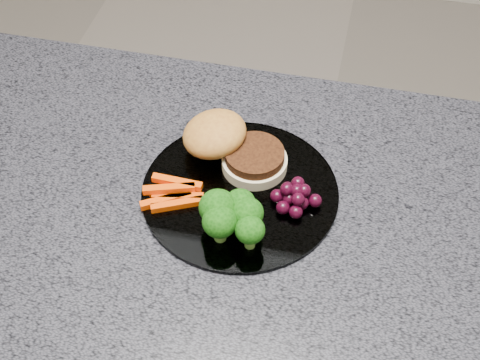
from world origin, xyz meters
TOP-DOWN VIEW (x-y plane):
  - countertop at (0.00, 0.00)m, footprint 1.20×0.60m
  - plate at (-0.06, 0.04)m, footprint 0.26×0.26m
  - burger at (-0.09, 0.10)m, footprint 0.15×0.11m
  - carrot_sticks at (-0.14, 0.01)m, footprint 0.08×0.06m
  - broccoli at (-0.05, -0.02)m, footprint 0.09×0.08m
  - grape_bunch at (0.02, 0.04)m, footprint 0.07×0.05m

SIDE VIEW (x-z plane):
  - countertop at x=0.00m, z-range 0.86..0.90m
  - plate at x=-0.06m, z-range 0.90..0.91m
  - carrot_sticks at x=-0.14m, z-range 0.90..0.92m
  - grape_bunch at x=0.02m, z-range 0.90..0.94m
  - burger at x=-0.09m, z-range 0.90..0.95m
  - broccoli at x=-0.05m, z-range 0.91..0.97m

